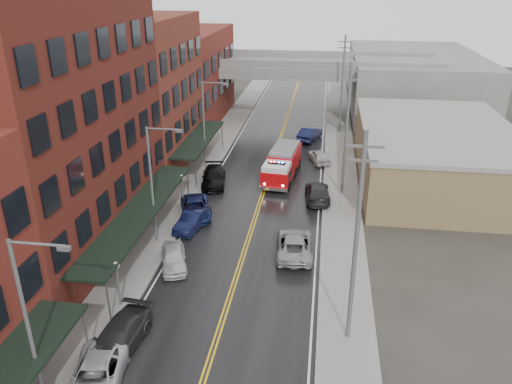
{
  "coord_description": "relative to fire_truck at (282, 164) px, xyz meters",
  "views": [
    {
      "loc": [
        5.26,
        -7.67,
        18.56
      ],
      "look_at": [
        0.28,
        27.62,
        3.0
      ],
      "focal_mm": 35.0,
      "sensor_mm": 36.0,
      "label": 1
    }
  ],
  "objects": [
    {
      "name": "road",
      "position": [
        -1.38,
        -8.06,
        -1.57
      ],
      "size": [
        11.0,
        160.0,
        0.02
      ],
      "primitive_type": "cube",
      "color": "black",
      "rests_on": "ground"
    },
    {
      "name": "sidewalk_left",
      "position": [
        -8.68,
        -8.06,
        -1.5
      ],
      "size": [
        3.0,
        160.0,
        0.15
      ],
      "primitive_type": "cube",
      "color": "slate",
      "rests_on": "ground"
    },
    {
      "name": "sidewalk_right",
      "position": [
        5.92,
        -8.06,
        -1.5
      ],
      "size": [
        3.0,
        160.0,
        0.15
      ],
      "primitive_type": "cube",
      "color": "slate",
      "rests_on": "ground"
    },
    {
      "name": "curb_left",
      "position": [
        -7.03,
        -8.06,
        -1.5
      ],
      "size": [
        0.3,
        160.0,
        0.15
      ],
      "primitive_type": "cube",
      "color": "gray",
      "rests_on": "ground"
    },
    {
      "name": "curb_right",
      "position": [
        4.27,
        -8.06,
        -1.5
      ],
      "size": [
        0.3,
        160.0,
        0.15
      ],
      "primitive_type": "cube",
      "color": "gray",
      "rests_on": "ground"
    },
    {
      "name": "brick_building_b",
      "position": [
        -14.68,
        -15.06,
        7.42
      ],
      "size": [
        9.0,
        20.0,
        18.0
      ],
      "primitive_type": "cube",
      "color": "#511615",
      "rests_on": "ground"
    },
    {
      "name": "brick_building_c",
      "position": [
        -14.68,
        2.44,
        5.92
      ],
      "size": [
        9.0,
        15.0,
        15.0
      ],
      "primitive_type": "cube",
      "color": "brown",
      "rests_on": "ground"
    },
    {
      "name": "brick_building_far",
      "position": [
        -14.68,
        19.94,
        4.42
      ],
      "size": [
        9.0,
        20.0,
        12.0
      ],
      "primitive_type": "cube",
      "color": "maroon",
      "rests_on": "ground"
    },
    {
      "name": "tan_building",
      "position": [
        14.62,
        1.94,
        0.92
      ],
      "size": [
        14.0,
        22.0,
        5.0
      ],
      "primitive_type": "cube",
      "color": "olive",
      "rests_on": "ground"
    },
    {
      "name": "right_far_block",
      "position": [
        16.62,
        31.94,
        2.42
      ],
      "size": [
        18.0,
        30.0,
        8.0
      ],
      "primitive_type": "cube",
      "color": "slate",
      "rests_on": "ground"
    },
    {
      "name": "awning_1",
      "position": [
        -8.88,
        -15.06,
        1.41
      ],
      "size": [
        2.6,
        18.0,
        3.09
      ],
      "color": "black",
      "rests_on": "ground"
    },
    {
      "name": "awning_2",
      "position": [
        -8.87,
        2.44,
        1.41
      ],
      "size": [
        2.6,
        13.0,
        3.09
      ],
      "color": "black",
      "rests_on": "ground"
    },
    {
      "name": "globe_lamp_1",
      "position": [
        -7.78,
        -22.06,
        0.73
      ],
      "size": [
        0.44,
        0.44,
        3.12
      ],
      "color": "#59595B",
      "rests_on": "ground"
    },
    {
      "name": "globe_lamp_2",
      "position": [
        -7.78,
        -8.06,
        0.73
      ],
      "size": [
        0.44,
        0.44,
        3.12
      ],
      "color": "#59595B",
      "rests_on": "ground"
    },
    {
      "name": "street_lamp_0",
      "position": [
        -7.93,
        -30.06,
        3.61
      ],
      "size": [
        2.64,
        0.22,
        9.0
      ],
      "color": "#59595B",
      "rests_on": "ground"
    },
    {
      "name": "street_lamp_1",
      "position": [
        -7.93,
        -14.06,
        3.61
      ],
      "size": [
        2.64,
        0.22,
        9.0
      ],
      "color": "#59595B",
      "rests_on": "ground"
    },
    {
      "name": "street_lamp_2",
      "position": [
        -7.93,
        1.94,
        3.61
      ],
      "size": [
        2.64,
        0.22,
        9.0
      ],
      "color": "#59595B",
      "rests_on": "ground"
    },
    {
      "name": "utility_pole_0",
      "position": [
        5.82,
        -23.06,
        4.73
      ],
      "size": [
        1.8,
        0.24,
        12.0
      ],
      "color": "#59595B",
      "rests_on": "ground"
    },
    {
      "name": "utility_pole_1",
      "position": [
        5.82,
        -3.06,
        4.73
      ],
      "size": [
        1.8,
        0.24,
        12.0
      ],
      "color": "#59595B",
      "rests_on": "ground"
    },
    {
      "name": "utility_pole_2",
      "position": [
        5.82,
        16.94,
        4.73
      ],
      "size": [
        1.8,
        0.24,
        12.0
      ],
      "color": "#59595B",
      "rests_on": "ground"
    },
    {
      "name": "overpass",
      "position": [
        -1.38,
        23.94,
        4.41
      ],
      "size": [
        40.0,
        10.0,
        7.5
      ],
      "color": "slate",
      "rests_on": "ground"
    },
    {
      "name": "fire_truck",
      "position": [
        0.0,
        0.0,
        0.0
      ],
      "size": [
        3.85,
        8.2,
        2.91
      ],
      "rotation": [
        0.0,
        0.0,
        -0.1
      ],
      "color": "#BA080C",
      "rests_on": "ground"
    },
    {
      "name": "parked_car_left_2",
      "position": [
        -6.36,
        -28.55,
        -0.85
      ],
      "size": [
        3.27,
        5.59,
        1.46
      ],
      "primitive_type": "imported",
      "rotation": [
        0.0,
        0.0,
        0.17
      ],
      "color": "#B4B8BC",
      "rests_on": "ground"
    },
    {
      "name": "parked_car_left_3",
      "position": [
        -6.38,
        -25.76,
        -0.81
      ],
      "size": [
        2.63,
        5.44,
        1.53
      ],
      "primitive_type": "imported",
      "rotation": [
        0.0,
        0.0,
        -0.09
      ],
      "color": "#252427",
      "rests_on": "ground"
    },
    {
      "name": "parked_car_left_4",
      "position": [
        -5.88,
        -17.22,
        -0.87
      ],
      "size": [
        2.92,
        4.46,
        1.41
      ],
      "primitive_type": "imported",
      "rotation": [
        0.0,
        0.0,
        0.33
      ],
      "color": "silver",
      "rests_on": "ground"
    },
    {
      "name": "parked_car_left_5",
      "position": [
        -6.06,
        -11.47,
        -0.87
      ],
      "size": [
        2.31,
        4.53,
        1.42
      ],
      "primitive_type": "imported",
      "rotation": [
        0.0,
        0.0,
        -0.19
      ],
      "color": "black",
      "rests_on": "ground"
    },
    {
      "name": "parked_car_left_6",
      "position": [
        -6.38,
        -9.26,
        -0.87
      ],
      "size": [
        3.77,
        5.57,
        1.42
      ],
      "primitive_type": "imported",
      "rotation": [
        0.0,
        0.0,
        0.3
      ],
      "color": "#151F4E",
      "rests_on": "ground"
    },
    {
      "name": "parked_car_left_7",
      "position": [
        -6.35,
        -2.43,
        -0.81
      ],
      "size": [
        2.99,
        5.56,
        1.53
      ],
      "primitive_type": "imported",
      "rotation": [
        0.0,
        0.0,
        0.17
      ],
      "color": "black",
      "rests_on": "ground"
    },
    {
      "name": "parked_car_right_0",
      "position": [
        2.22,
        -14.26,
        -0.82
      ],
      "size": [
        2.89,
        5.63,
        1.52
      ],
      "primitive_type": "imported",
      "rotation": [
        0.0,
        0.0,
        3.21
      ],
      "color": "gray",
      "rests_on": "ground"
    },
    {
      "name": "parked_car_right_1",
      "position": [
        3.62,
        -4.58,
        -0.83
      ],
      "size": [
        2.5,
        5.28,
        1.49
      ],
      "primitive_type": "imported",
      "rotation": [
        0.0,
        0.0,
        3.22
      ],
      "color": "#232326",
      "rests_on": "ground"
    },
    {
      "name": "parked_car_right_2",
      "position": [
        3.51,
        5.23,
        -0.87
      ],
      "size": [
        2.8,
        4.43,
        1.41
      ],
      "primitive_type": "imported",
      "rotation": [
        0.0,
        0.0,
        3.44
      ],
      "color": "#BABABA",
      "rests_on": "ground"
    },
    {
      "name": "parked_car_right_3",
      "position": [
        2.22,
        13.0,
        -0.77
      ],
      "size": [
        3.1,
        5.2,
        1.62
      ],
      "primitive_type": "imported",
      "rotation": [
        0.0,
        0.0,
        2.84
      ],
      "color": "black",
      "rests_on": "ground"
    }
  ]
}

